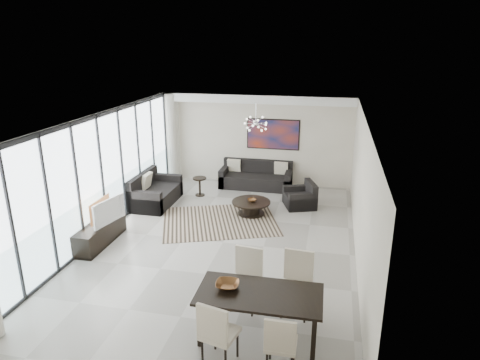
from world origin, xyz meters
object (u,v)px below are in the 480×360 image
(coffee_table, at_px, (251,207))
(television, at_px, (106,211))
(sofa_main, at_px, (256,178))
(dining_table, at_px, (259,298))
(tv_console, at_px, (100,233))

(coffee_table, height_order, television, television)
(sofa_main, bearing_deg, television, -119.68)
(television, height_order, dining_table, television)
(coffee_table, bearing_deg, tv_console, -141.20)
(coffee_table, xyz_separation_m, sofa_main, (-0.27, 2.24, 0.07))
(television, relative_size, dining_table, 0.51)
(coffee_table, relative_size, sofa_main, 0.46)
(tv_console, bearing_deg, coffee_table, 38.80)
(tv_console, bearing_deg, dining_table, -30.59)
(sofa_main, relative_size, tv_console, 1.35)
(sofa_main, height_order, tv_console, sofa_main)
(sofa_main, relative_size, television, 2.27)
(coffee_table, distance_m, tv_console, 3.95)
(television, bearing_deg, coffee_table, -38.19)
(television, distance_m, dining_table, 4.73)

